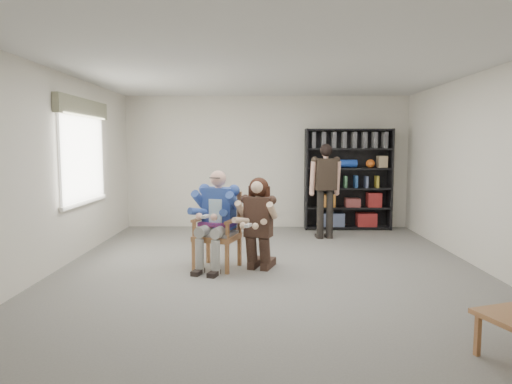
# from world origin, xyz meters

# --- Properties ---
(room_shell) EXTENTS (6.00, 7.00, 2.80)m
(room_shell) POSITION_xyz_m (0.00, 0.00, 1.40)
(room_shell) COLOR silver
(room_shell) RESTS_ON ground
(floor) EXTENTS (6.00, 7.00, 0.01)m
(floor) POSITION_xyz_m (0.00, 0.00, 0.00)
(floor) COLOR slate
(floor) RESTS_ON ground
(window_left) EXTENTS (0.16, 2.00, 1.75)m
(window_left) POSITION_xyz_m (-2.95, 1.00, 1.63)
(window_left) COLOR silver
(window_left) RESTS_ON room_shell
(armchair) EXTENTS (0.79, 0.77, 1.09)m
(armchair) POSITION_xyz_m (-0.75, 0.13, 0.54)
(armchair) COLOR #9A7042
(armchair) RESTS_ON floor
(seated_man) EXTENTS (0.84, 1.00, 1.41)m
(seated_man) POSITION_xyz_m (-0.75, 0.13, 0.71)
(seated_man) COLOR #214A88
(seated_man) RESTS_ON floor
(kneeling_woman) EXTENTS (0.79, 1.00, 1.29)m
(kneeling_woman) POSITION_xyz_m (-0.17, 0.01, 0.65)
(kneeling_woman) COLOR #331E19
(kneeling_woman) RESTS_ON floor
(bookshelf) EXTENTS (1.80, 0.38, 2.10)m
(bookshelf) POSITION_xyz_m (1.70, 3.28, 1.05)
(bookshelf) COLOR black
(bookshelf) RESTS_ON floor
(standing_man) EXTENTS (0.59, 0.39, 1.78)m
(standing_man) POSITION_xyz_m (1.08, 2.25, 0.89)
(standing_man) COLOR black
(standing_man) RESTS_ON floor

